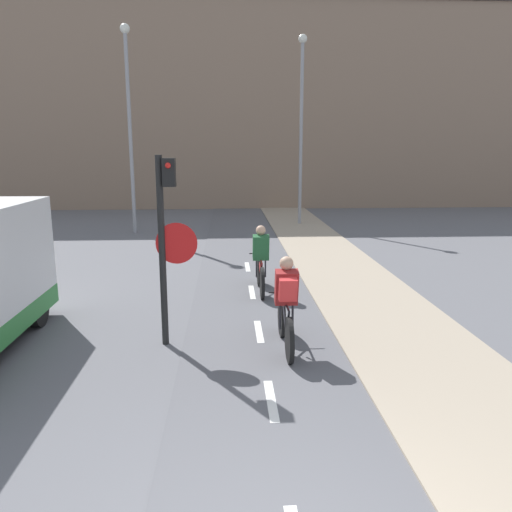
{
  "coord_description": "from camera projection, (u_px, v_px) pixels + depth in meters",
  "views": [
    {
      "loc": [
        -0.53,
        -2.87,
        3.19
      ],
      "look_at": [
        0.0,
        6.41,
        1.2
      ],
      "focal_mm": 35.0,
      "sensor_mm": 36.0,
      "label": 1
    }
  ],
  "objects": [
    {
      "name": "cyclist_far",
      "position": [
        261.0,
        263.0,
        11.21
      ],
      "size": [
        0.46,
        1.79,
        1.55
      ],
      "color": "black",
      "rests_on": "ground_plane"
    },
    {
      "name": "traffic_light_pole",
      "position": [
        167.0,
        230.0,
        7.96
      ],
      "size": [
        0.67,
        0.25,
        3.11
      ],
      "color": "black",
      "rests_on": "ground_plane"
    },
    {
      "name": "building_row_background",
      "position": [
        235.0,
        106.0,
        28.63
      ],
      "size": [
        60.0,
        5.2,
        11.26
      ],
      "color": "#89705B",
      "rests_on": "ground_plane"
    },
    {
      "name": "street_lamp_far",
      "position": [
        129.0,
        111.0,
        18.57
      ],
      "size": [
        0.36,
        0.36,
        7.64
      ],
      "color": "gray",
      "rests_on": "ground_plane"
    },
    {
      "name": "street_lamp_sidewalk",
      "position": [
        301.0,
        113.0,
        20.74
      ],
      "size": [
        0.36,
        0.36,
        7.76
      ],
      "color": "gray",
      "rests_on": "ground_plane"
    },
    {
      "name": "cyclist_near",
      "position": [
        286.0,
        307.0,
        7.96
      ],
      "size": [
        0.46,
        1.8,
        1.55
      ],
      "color": "black",
      "rests_on": "ground_plane"
    }
  ]
}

